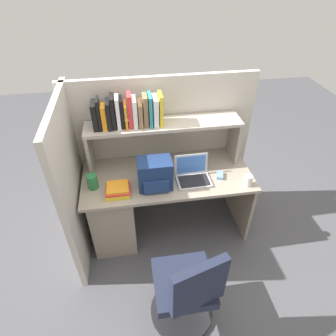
{
  "coord_description": "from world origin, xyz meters",
  "views": [
    {
      "loc": [
        -0.31,
        -2.07,
        2.45
      ],
      "look_at": [
        0.0,
        -0.05,
        0.85
      ],
      "focal_mm": 30.41,
      "sensor_mm": 36.0,
      "label": 1
    }
  ],
  "objects_px": {
    "snack_canister": "(93,182)",
    "office_chair": "(186,293)",
    "laptop": "(193,175)",
    "computer_mouse": "(220,175)",
    "paper_cup": "(248,180)",
    "backpack": "(155,174)"
  },
  "relations": [
    {
      "from": "snack_canister",
      "to": "laptop",
      "type": "bearing_deg",
      "value": -1.38
    },
    {
      "from": "computer_mouse",
      "to": "office_chair",
      "type": "xyz_separation_m",
      "value": [
        -0.49,
        -0.9,
        -0.35
      ]
    },
    {
      "from": "computer_mouse",
      "to": "paper_cup",
      "type": "bearing_deg",
      "value": -18.82
    },
    {
      "from": "laptop",
      "to": "office_chair",
      "type": "relative_size",
      "value": 0.34
    },
    {
      "from": "computer_mouse",
      "to": "office_chair",
      "type": "bearing_deg",
      "value": -101.48
    },
    {
      "from": "computer_mouse",
      "to": "snack_canister",
      "type": "relative_size",
      "value": 0.76
    },
    {
      "from": "laptop",
      "to": "computer_mouse",
      "type": "distance_m",
      "value": 0.26
    },
    {
      "from": "laptop",
      "to": "paper_cup",
      "type": "height_order",
      "value": "laptop"
    },
    {
      "from": "laptop",
      "to": "snack_canister",
      "type": "distance_m",
      "value": 0.91
    },
    {
      "from": "backpack",
      "to": "paper_cup",
      "type": "height_order",
      "value": "backpack"
    },
    {
      "from": "computer_mouse",
      "to": "paper_cup",
      "type": "relative_size",
      "value": 0.98
    },
    {
      "from": "snack_canister",
      "to": "office_chair",
      "type": "height_order",
      "value": "office_chair"
    },
    {
      "from": "backpack",
      "to": "paper_cup",
      "type": "relative_size",
      "value": 2.82
    },
    {
      "from": "laptop",
      "to": "backpack",
      "type": "bearing_deg",
      "value": -172.66
    },
    {
      "from": "office_chair",
      "to": "snack_canister",
      "type": "bearing_deg",
      "value": -69.98
    },
    {
      "from": "backpack",
      "to": "paper_cup",
      "type": "distance_m",
      "value": 0.84
    },
    {
      "from": "paper_cup",
      "to": "snack_canister",
      "type": "relative_size",
      "value": 0.78
    },
    {
      "from": "snack_canister",
      "to": "computer_mouse",
      "type": "bearing_deg",
      "value": -1.35
    },
    {
      "from": "computer_mouse",
      "to": "paper_cup",
      "type": "xyz_separation_m",
      "value": [
        0.21,
        -0.15,
        0.04
      ]
    },
    {
      "from": "backpack",
      "to": "office_chair",
      "type": "bearing_deg",
      "value": -81.81
    },
    {
      "from": "laptop",
      "to": "computer_mouse",
      "type": "relative_size",
      "value": 3.03
    },
    {
      "from": "computer_mouse",
      "to": "office_chair",
      "type": "distance_m",
      "value": 1.08
    }
  ]
}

